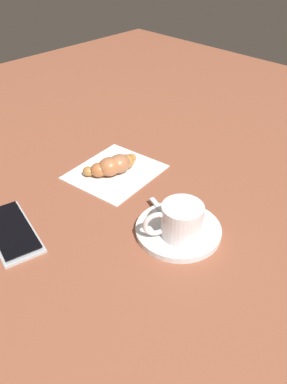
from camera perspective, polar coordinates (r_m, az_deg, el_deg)
name	(u,v)px	position (r m, az deg, el deg)	size (l,w,h in m)	color
ground_plane	(137,204)	(0.71, -0.90, -1.78)	(1.80, 1.80, 0.00)	brown
saucer	(178,230)	(0.65, 5.13, -5.59)	(0.14, 0.14, 0.01)	white
espresso_cup	(181,220)	(0.61, 5.48, -4.14)	(0.07, 0.09, 0.06)	white
teaspoon	(175,229)	(0.64, 4.71, -5.44)	(0.13, 0.06, 0.01)	silver
sugar_packet	(188,213)	(0.67, 6.59, -3.13)	(0.06, 0.02, 0.01)	white
napkin	(115,172)	(0.79, -4.17, 3.01)	(0.15, 0.17, 0.00)	white
croissant	(114,165)	(0.78, -4.40, 3.95)	(0.07, 0.12, 0.04)	#AC7638
cell_phone	(11,231)	(0.68, -18.86, -5.41)	(0.16, 0.10, 0.01)	#B4B8BC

